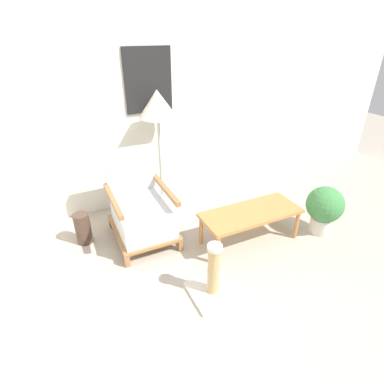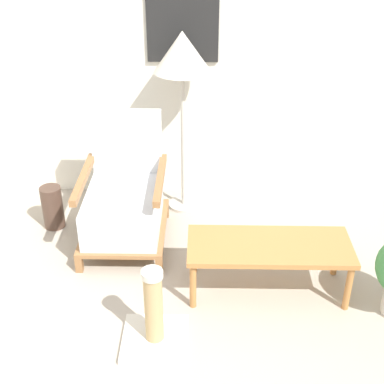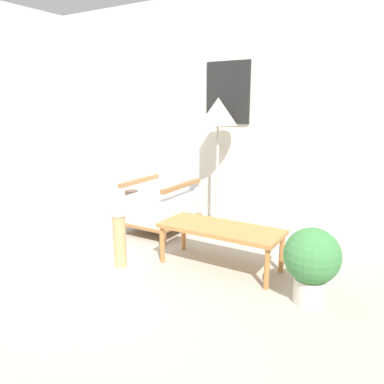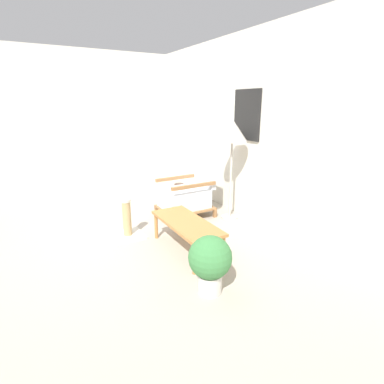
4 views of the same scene
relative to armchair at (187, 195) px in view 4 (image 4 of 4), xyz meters
name	(u,v)px [view 4 (image 4 of 4)]	position (x,y,z in m)	size (l,w,h in m)	color
ground_plane	(110,246)	(0.46, -1.36, -0.34)	(14.00, 14.00, 0.00)	#A89E8E
wall_back	(250,129)	(0.46, 0.81, 1.01)	(8.00, 0.09, 2.70)	silver
wall_left	(92,122)	(-2.36, -0.86, 1.01)	(0.06, 8.00, 2.70)	silver
armchair	(187,195)	(0.00, 0.00, 0.00)	(0.62, 0.79, 0.95)	olive
floor_lamp	(232,134)	(0.43, 0.51, 0.94)	(0.44, 0.44, 1.49)	#B7B2A8
coffee_table	(186,225)	(1.03, -0.58, -0.01)	(1.08, 0.44, 0.38)	#B2753D
vase	(179,193)	(-0.61, 0.17, -0.17)	(0.17, 0.17, 0.36)	#473328
potted_plant	(210,261)	(1.87, -0.79, -0.02)	(0.41, 0.41, 0.57)	beige
scratching_post	(127,225)	(0.31, -1.08, -0.17)	(0.40, 0.40, 0.53)	beige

